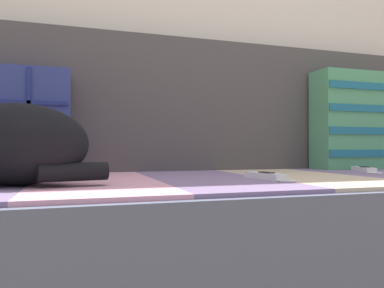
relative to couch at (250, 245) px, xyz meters
name	(u,v)px	position (x,y,z in m)	size (l,w,h in m)	color
couch	(250,245)	(0.00, 0.00, 0.00)	(2.06, 0.89, 0.44)	gray
sofa_backrest	(209,107)	(0.00, 0.38, 0.48)	(2.02, 0.14, 0.52)	#474242
throw_pillow_quilted	(11,122)	(-0.73, 0.23, 0.39)	(0.37, 0.14, 0.35)	navy
throw_pillow_striped	(355,121)	(0.62, 0.23, 0.43)	(0.37, 0.14, 0.41)	#4C9366
sleeping_cat	(6,147)	(-0.69, -0.12, 0.31)	(0.41, 0.28, 0.19)	black
game_remote_near	(364,170)	(0.48, 0.03, 0.23)	(0.11, 0.20, 0.02)	white
game_remote_far	(266,176)	(-0.02, -0.14, 0.23)	(0.07, 0.20, 0.02)	white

